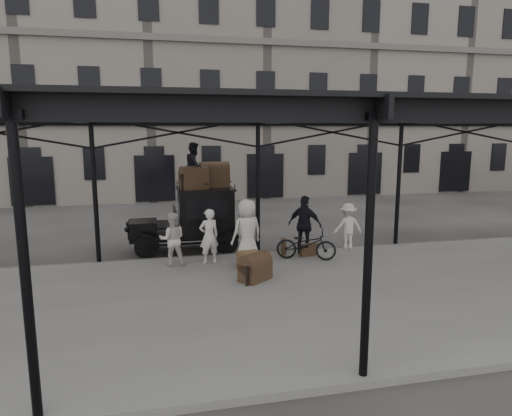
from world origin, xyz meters
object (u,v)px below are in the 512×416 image
(steamer_trunk_platform, at_px, (255,269))
(steamer_trunk_roof_near, at_px, (194,179))
(taxi, at_px, (196,216))
(porter_left, at_px, (209,236))
(bicycle, at_px, (306,244))
(porter_official, at_px, (305,225))

(steamer_trunk_platform, bearing_deg, steamer_trunk_roof_near, 70.97)
(taxi, xyz_separation_m, steamer_trunk_platform, (1.19, -3.95, -0.74))
(taxi, distance_m, porter_left, 2.10)
(porter_left, xyz_separation_m, bicycle, (2.98, -0.30, -0.35))
(porter_left, height_order, steamer_trunk_roof_near, steamer_trunk_roof_near)
(taxi, distance_m, porter_official, 3.75)
(steamer_trunk_roof_near, xyz_separation_m, steamer_trunk_platform, (1.27, -3.70, -2.04))
(porter_left, height_order, bicycle, porter_left)
(steamer_trunk_roof_near, relative_size, steamer_trunk_platform, 1.02)
(taxi, bearing_deg, porter_official, -27.65)
(bicycle, xyz_separation_m, steamer_trunk_platform, (-1.97, -1.57, -0.17))
(taxi, xyz_separation_m, porter_official, (3.32, -1.74, -0.10))
(taxi, height_order, porter_left, taxi)
(taxi, height_order, steamer_trunk_platform, taxi)
(porter_official, distance_m, steamer_trunk_roof_near, 3.97)
(taxi, relative_size, steamer_trunk_roof_near, 4.14)
(porter_official, relative_size, steamer_trunk_roof_near, 2.17)
(porter_official, bearing_deg, taxi, 10.15)
(porter_left, height_order, steamer_trunk_platform, porter_left)
(porter_official, bearing_deg, steamer_trunk_platform, 83.80)
(porter_official, distance_m, steamer_trunk_platform, 3.14)
(steamer_trunk_roof_near, bearing_deg, porter_left, -98.47)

